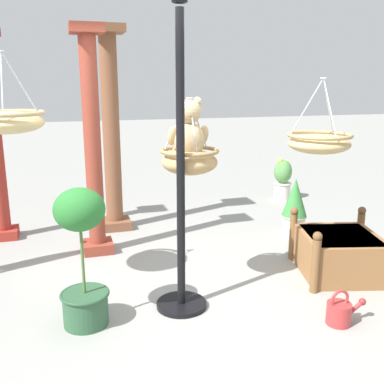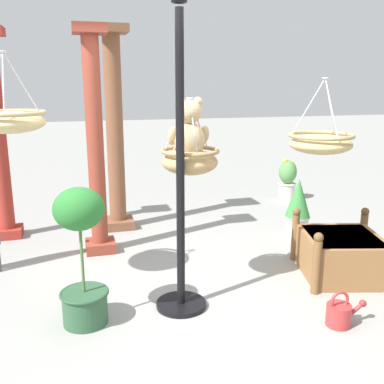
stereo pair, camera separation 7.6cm
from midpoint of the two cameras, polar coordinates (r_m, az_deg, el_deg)
ground_plane at (r=4.06m, az=0.73°, el=-14.24°), size 40.00×40.00×0.00m
display_pole_central at (r=3.70m, az=-0.90°, el=-3.74°), size 0.44×0.44×2.52m
hanging_basket_with_teddy at (r=3.86m, az=0.29°, el=4.16°), size 0.52×0.52×0.67m
teddy_bear at (r=3.85m, az=0.20°, el=7.68°), size 0.37×0.32×0.54m
hanging_basket_left_high at (r=4.05m, az=-22.10°, el=8.56°), size 0.62×0.62×0.67m
hanging_basket_right_low at (r=4.27m, az=16.83°, el=6.15°), size 0.60×0.60×0.69m
greenhouse_pillar_right at (r=5.83m, az=-9.59°, el=7.27°), size 0.42×0.42×2.61m
greenhouse_pillar_far_back at (r=5.01m, az=-11.98°, el=5.55°), size 0.35×0.35×2.52m
wooden_planter_box at (r=4.78m, az=19.22°, el=-7.51°), size 1.02×1.06×0.60m
potted_plant_flowering_red at (r=5.78m, az=13.93°, el=-1.89°), size 0.32×0.32×0.75m
potted_plant_bushy_green at (r=3.61m, az=-13.51°, el=-7.75°), size 0.40×0.40×1.14m
potted_plant_conical_shrub at (r=7.51m, az=12.53°, el=1.60°), size 0.31×0.31×0.71m
watering_can at (r=3.89m, az=19.14°, el=-14.66°), size 0.35×0.20×0.30m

